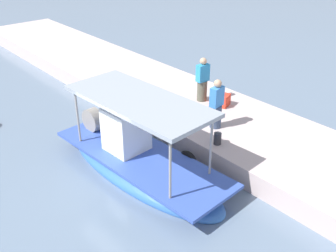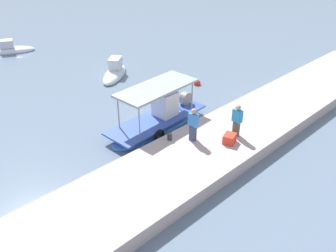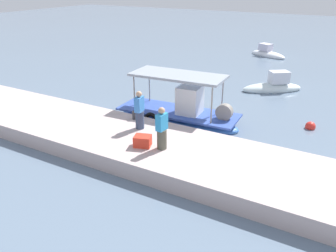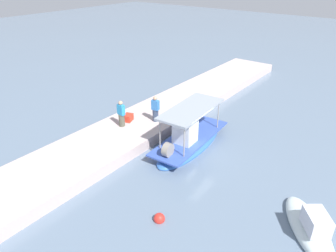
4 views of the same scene
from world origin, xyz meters
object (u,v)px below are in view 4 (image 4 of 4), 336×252
at_px(fisherman_near_bollard, 155,110).
at_px(marker_buoy, 159,219).
at_px(moored_boat_near, 309,228).
at_px(fisherman_by_crate, 121,115).
at_px(cargo_crate, 128,118).
at_px(main_fishing_boat, 189,140).
at_px(mooring_bollard, 173,117).

height_order(fisherman_near_bollard, marker_buoy, fisherman_near_bollard).
distance_m(fisherman_near_bollard, moored_boat_near, 11.30).
bearing_deg(marker_buoy, fisherman_by_crate, -124.07).
distance_m(fisherman_by_crate, cargo_crate, 0.97).
bearing_deg(fisherman_by_crate, cargo_crate, -165.07).
bearing_deg(main_fishing_boat, mooring_bollard, -119.58).
height_order(main_fishing_boat, marker_buoy, main_fishing_boat).
xyz_separation_m(fisherman_by_crate, moored_boat_near, (1.28, 12.01, -1.21)).
bearing_deg(moored_boat_near, cargo_crate, -99.53).
xyz_separation_m(fisherman_near_bollard, fisherman_by_crate, (1.87, -1.23, -0.00)).
bearing_deg(main_fishing_boat, cargo_crate, -81.04).
bearing_deg(mooring_bollard, fisherman_by_crate, -36.72).
bearing_deg(cargo_crate, marker_buoy, 52.48).
distance_m(main_fishing_boat, moored_boat_near, 8.29).
distance_m(fisherman_by_crate, mooring_bollard, 3.42).
bearing_deg(mooring_bollard, marker_buoy, 32.91).
relative_size(mooring_bollard, moored_boat_near, 0.10).
bearing_deg(moored_boat_near, fisherman_near_bollard, -106.30).
xyz_separation_m(mooring_bollard, cargo_crate, (1.93, -2.22, 0.03)).
distance_m(fisherman_near_bollard, fisherman_by_crate, 2.24).
distance_m(mooring_bollard, marker_buoy, 8.64).
distance_m(mooring_bollard, cargo_crate, 2.94).
height_order(fisherman_near_bollard, fisherman_by_crate, fisherman_near_bollard).
height_order(fisherman_near_bollard, moored_boat_near, fisherman_near_bollard).
bearing_deg(moored_boat_near, marker_buoy, -58.68).
xyz_separation_m(fisherman_near_bollard, marker_buoy, (6.39, 5.46, -1.36)).
relative_size(cargo_crate, marker_buoy, 1.31).
height_order(mooring_bollard, marker_buoy, mooring_bollard).
xyz_separation_m(fisherman_by_crate, mooring_bollard, (-2.70, 2.01, -0.58)).
relative_size(main_fishing_boat, fisherman_by_crate, 3.83).
bearing_deg(moored_boat_near, main_fishing_boat, -109.35).
bearing_deg(fisherman_near_bollard, mooring_bollard, 136.61).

